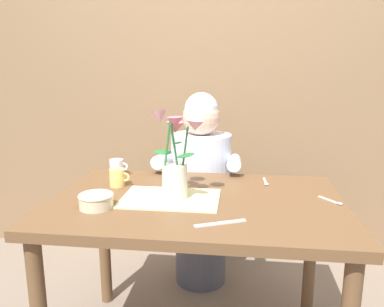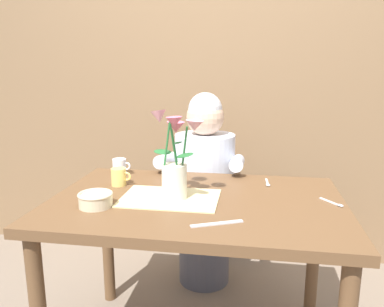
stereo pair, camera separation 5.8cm
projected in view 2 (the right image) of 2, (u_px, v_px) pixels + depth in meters
wood_panel_backdrop at (221, 70)px, 2.48m from camera, size 4.00×0.10×2.50m
dining_table at (196, 221)px, 1.61m from camera, size 1.20×0.80×0.74m
seated_person at (205, 192)px, 2.22m from camera, size 0.45×0.47×1.14m
striped_placemat at (170, 198)px, 1.59m from camera, size 0.40×0.28×0.00m
flower_vase at (175, 161)px, 1.56m from camera, size 0.23×0.23×0.37m
ceramic_bowl at (96, 199)px, 1.49m from camera, size 0.14×0.14×0.06m
dinner_knife at (217, 224)px, 1.33m from camera, size 0.18×0.09×0.00m
coffee_cup at (119, 177)px, 1.76m from camera, size 0.09×0.07×0.08m
ceramic_mug at (120, 167)px, 1.94m from camera, size 0.09×0.07×0.08m
spoon_0 at (268, 183)px, 1.78m from camera, size 0.02×0.12×0.01m
spoon_1 at (128, 202)px, 1.54m from camera, size 0.08×0.11×0.01m
spoon_2 at (335, 203)px, 1.52m from camera, size 0.08×0.10×0.01m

